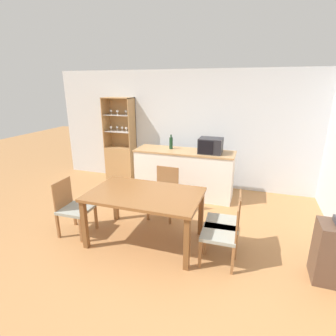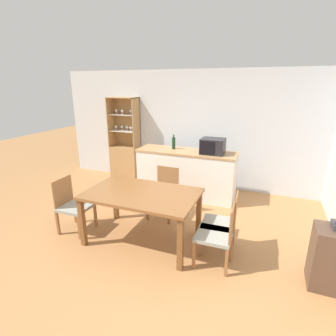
{
  "view_description": "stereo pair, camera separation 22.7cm",
  "coord_description": "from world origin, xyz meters",
  "px_view_note": "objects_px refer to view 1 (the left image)",
  "views": [
    {
      "loc": [
        1.23,
        -3.07,
        2.24
      ],
      "look_at": [
        -0.12,
        0.99,
        0.87
      ],
      "focal_mm": 28.0,
      "sensor_mm": 36.0,
      "label": 1
    },
    {
      "loc": [
        1.45,
        -3.0,
        2.24
      ],
      "look_at": [
        -0.12,
        0.99,
        0.87
      ],
      "focal_mm": 28.0,
      "sensor_mm": 36.0,
      "label": 2
    }
  ],
  "objects_px": {
    "dining_chair_side_left_near": "(73,208)",
    "dining_chair_side_right_far": "(226,222)",
    "wine_bottle": "(171,143)",
    "microwave": "(211,146)",
    "dining_table": "(145,199)",
    "dining_chair_head_far": "(164,193)",
    "dining_chair_side_right_near": "(223,233)",
    "display_cabinet": "(121,156)"
  },
  "relations": [
    {
      "from": "dining_table",
      "to": "dining_chair_side_right_far",
      "type": "xyz_separation_m",
      "value": [
        1.14,
        0.15,
        -0.25
      ]
    },
    {
      "from": "display_cabinet",
      "to": "dining_table",
      "type": "height_order",
      "value": "display_cabinet"
    },
    {
      "from": "dining_chair_side_right_near",
      "to": "wine_bottle",
      "type": "xyz_separation_m",
      "value": [
        -1.35,
        2.04,
        0.66
      ]
    },
    {
      "from": "dining_table",
      "to": "dining_chair_side_left_near",
      "type": "distance_m",
      "value": 1.17
    },
    {
      "from": "dining_chair_side_right_near",
      "to": "microwave",
      "type": "relative_size",
      "value": 1.94
    },
    {
      "from": "microwave",
      "to": "dining_chair_side_right_near",
      "type": "bearing_deg",
      "value": -75.0
    },
    {
      "from": "dining_chair_side_right_near",
      "to": "dining_table",
      "type": "bearing_deg",
      "value": 81.36
    },
    {
      "from": "wine_bottle",
      "to": "microwave",
      "type": "bearing_deg",
      "value": -6.39
    },
    {
      "from": "dining_chair_side_right_far",
      "to": "dining_chair_side_right_near",
      "type": "xyz_separation_m",
      "value": [
        0.0,
        -0.3,
        0.0
      ]
    },
    {
      "from": "dining_chair_side_left_near",
      "to": "dining_chair_side_right_near",
      "type": "xyz_separation_m",
      "value": [
        2.28,
        0.0,
        0.0
      ]
    },
    {
      "from": "display_cabinet",
      "to": "dining_chair_head_far",
      "type": "distance_m",
      "value": 2.24
    },
    {
      "from": "display_cabinet",
      "to": "microwave",
      "type": "height_order",
      "value": "display_cabinet"
    },
    {
      "from": "dining_chair_side_right_far",
      "to": "wine_bottle",
      "type": "xyz_separation_m",
      "value": [
        -1.35,
        1.74,
        0.66
      ]
    },
    {
      "from": "dining_table",
      "to": "dining_chair_side_right_far",
      "type": "relative_size",
      "value": 1.86
    },
    {
      "from": "dining_table",
      "to": "dining_chair_side_right_near",
      "type": "height_order",
      "value": "dining_chair_side_right_near"
    },
    {
      "from": "dining_chair_head_far",
      "to": "dining_chair_side_right_near",
      "type": "xyz_separation_m",
      "value": [
        1.14,
        -0.98,
        0.0
      ]
    },
    {
      "from": "dining_chair_head_far",
      "to": "display_cabinet",
      "type": "bearing_deg",
      "value": -40.45
    },
    {
      "from": "dining_chair_side_right_near",
      "to": "wine_bottle",
      "type": "distance_m",
      "value": 2.53
    },
    {
      "from": "dining_chair_side_left_near",
      "to": "dining_chair_head_far",
      "type": "relative_size",
      "value": 1.0
    },
    {
      "from": "dining_chair_head_far",
      "to": "dining_chair_side_right_far",
      "type": "xyz_separation_m",
      "value": [
        1.14,
        -0.68,
        0.0
      ]
    },
    {
      "from": "wine_bottle",
      "to": "dining_chair_side_left_near",
      "type": "bearing_deg",
      "value": -114.35
    },
    {
      "from": "dining_chair_head_far",
      "to": "microwave",
      "type": "height_order",
      "value": "microwave"
    },
    {
      "from": "display_cabinet",
      "to": "dining_chair_side_right_far",
      "type": "bearing_deg",
      "value": -38.31
    },
    {
      "from": "display_cabinet",
      "to": "wine_bottle",
      "type": "height_order",
      "value": "display_cabinet"
    },
    {
      "from": "dining_chair_side_left_near",
      "to": "wine_bottle",
      "type": "height_order",
      "value": "wine_bottle"
    },
    {
      "from": "dining_table",
      "to": "display_cabinet",
      "type": "bearing_deg",
      "value": 124.97
    },
    {
      "from": "dining_table",
      "to": "microwave",
      "type": "xyz_separation_m",
      "value": [
        0.62,
        1.8,
        0.43
      ]
    },
    {
      "from": "display_cabinet",
      "to": "wine_bottle",
      "type": "distance_m",
      "value": 1.59
    },
    {
      "from": "display_cabinet",
      "to": "wine_bottle",
      "type": "bearing_deg",
      "value": -17.79
    },
    {
      "from": "dining_table",
      "to": "dining_chair_side_left_near",
      "type": "xyz_separation_m",
      "value": [
        -1.14,
        -0.15,
        -0.25
      ]
    },
    {
      "from": "display_cabinet",
      "to": "dining_chair_head_far",
      "type": "bearing_deg",
      "value": -42.61
    },
    {
      "from": "dining_chair_side_right_far",
      "to": "wine_bottle",
      "type": "distance_m",
      "value": 2.3
    },
    {
      "from": "dining_chair_side_left_near",
      "to": "dining_chair_side_right_far",
      "type": "bearing_deg",
      "value": 96.17
    },
    {
      "from": "dining_table",
      "to": "dining_chair_side_right_near",
      "type": "relative_size",
      "value": 1.86
    },
    {
      "from": "dining_chair_side_right_near",
      "to": "wine_bottle",
      "type": "height_order",
      "value": "wine_bottle"
    },
    {
      "from": "microwave",
      "to": "display_cabinet",
      "type": "bearing_deg",
      "value": 166.29
    },
    {
      "from": "dining_chair_side_right_near",
      "to": "microwave",
      "type": "distance_m",
      "value": 2.12
    },
    {
      "from": "dining_chair_head_far",
      "to": "wine_bottle",
      "type": "bearing_deg",
      "value": -76.22
    },
    {
      "from": "display_cabinet",
      "to": "dining_chair_side_left_near",
      "type": "relative_size",
      "value": 2.27
    },
    {
      "from": "dining_chair_side_right_far",
      "to": "microwave",
      "type": "xyz_separation_m",
      "value": [
        -0.52,
        1.64,
        0.68
      ]
    },
    {
      "from": "dining_chair_side_right_near",
      "to": "wine_bottle",
      "type": "bearing_deg",
      "value": 32.34
    },
    {
      "from": "wine_bottle",
      "to": "dining_chair_side_right_far",
      "type": "bearing_deg",
      "value": -52.11
    }
  ]
}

